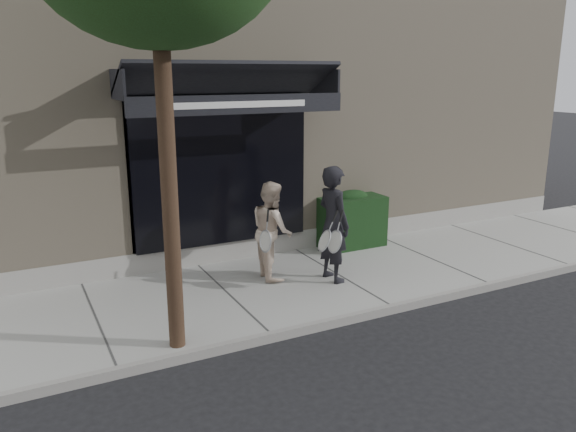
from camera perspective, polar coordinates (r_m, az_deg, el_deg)
ground at (r=9.83m, az=4.95°, el=-6.49°), size 80.00×80.00×0.00m
sidewalk at (r=9.81m, az=4.96°, el=-6.16°), size 20.00×3.00×0.12m
curb at (r=8.63m, az=10.47°, el=-9.25°), size 20.00×0.10×0.14m
building_facade at (r=13.65m, az=-6.10°, el=11.15°), size 14.30×8.04×5.64m
hedge at (r=11.20m, az=6.42°, el=-0.36°), size 1.30×0.70×1.14m
pedestrian_front at (r=9.22m, az=4.63°, el=-0.81°), size 0.72×0.90×1.93m
pedestrian_back at (r=9.36m, az=-1.64°, el=-1.44°), size 0.72×0.89×1.65m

